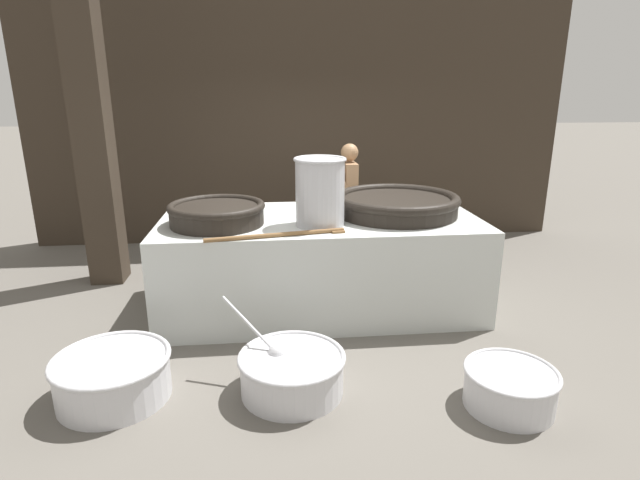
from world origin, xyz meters
The scene contains 12 objects.
ground_plane centered at (0.00, 0.00, 0.00)m, with size 60.00×60.00×0.00m, color #666059.
back_wall centered at (0.00, 2.67, 2.14)m, with size 7.94×0.24×4.28m, color #382D23.
support_pillar centered at (-2.49, 1.03, 2.14)m, with size 0.37×0.37×4.28m, color #382D23.
hearth_platform centered at (0.00, 0.00, 0.49)m, with size 3.26×1.56×0.98m.
giant_wok_near centered at (-1.03, -0.18, 1.10)m, with size 0.94×0.94×0.22m.
giant_wok_far centered at (0.82, 0.05, 1.10)m, with size 1.31×1.31×0.22m.
stock_pot centered at (-0.03, -0.31, 1.32)m, with size 0.50×0.50×0.66m.
stirring_paddle centered at (-0.41, -0.67, 1.00)m, with size 1.27×0.30×0.04m.
cook centered at (0.50, 1.28, 0.87)m, with size 0.37×0.58×1.60m.
prep_bowl_vegetables centered at (-0.39, -1.60, 0.18)m, with size 0.95×0.83×0.66m.
prep_bowl_meat centered at (1.19, -1.96, 0.17)m, with size 0.68×0.68×0.30m.
prep_bowl_extra centered at (-1.73, -1.54, 0.19)m, with size 0.87×0.87×0.35m.
Camera 1 is at (-0.52, -4.97, 2.24)m, focal length 28.00 mm.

